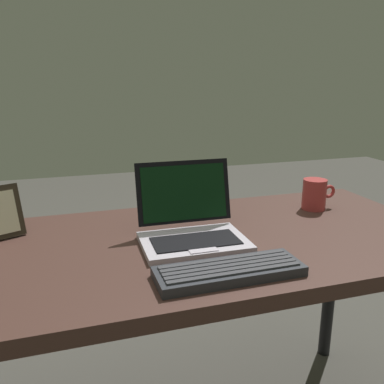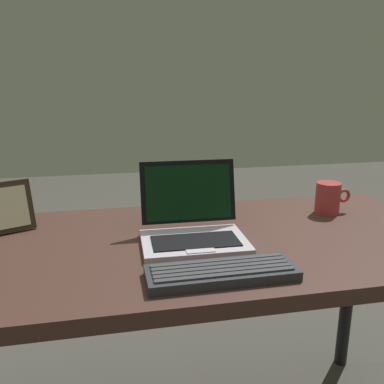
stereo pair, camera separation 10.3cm
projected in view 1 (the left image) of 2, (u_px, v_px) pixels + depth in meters
desk at (190, 264)px, 1.13m from camera, size 1.48×0.66×0.71m
laptop_front at (192, 226)px, 1.10m from camera, size 0.28×0.24×0.20m
external_keyboard at (229, 271)px, 0.91m from camera, size 0.33×0.11×0.03m
coffee_mug at (315, 194)px, 1.37m from camera, size 0.12×0.08×0.10m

